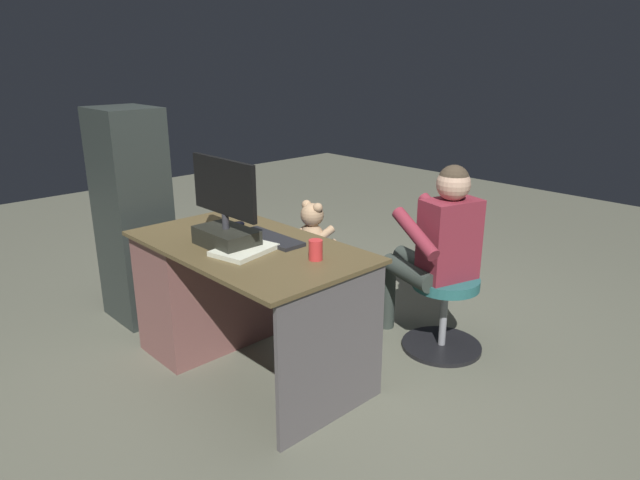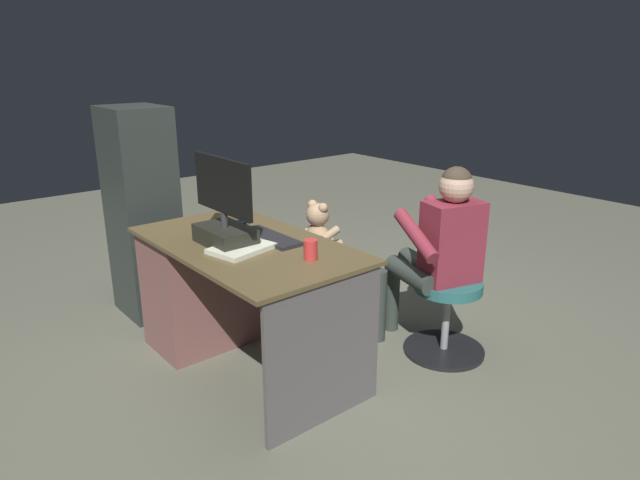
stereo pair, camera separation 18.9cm
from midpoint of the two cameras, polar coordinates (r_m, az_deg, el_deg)
ground_plane at (r=3.52m, az=0.62°, el=-10.37°), size 10.00×10.00×0.00m
desk at (r=3.39m, az=-8.87°, el=-4.43°), size 1.33×0.76×0.74m
monitor at (r=2.93m, az=-7.84°, el=2.28°), size 0.51×0.21×0.46m
keyboard at (r=3.03m, az=-3.34°, el=0.27°), size 0.42×0.14×0.02m
computer_mouse at (r=3.27m, az=-6.51°, el=1.68°), size 0.06×0.10×0.04m
cup at (r=2.71m, az=1.03°, el=-1.02°), size 0.07×0.07×0.10m
tv_remote at (r=3.20m, az=-7.45°, el=1.09°), size 0.10×0.16×0.02m
notebook_binder at (r=2.86m, az=-6.08°, el=-0.86°), size 0.28×0.34×0.02m
office_chair_teddy at (r=3.78m, az=1.21°, el=-3.91°), size 0.51×0.51×0.46m
teddy_bear at (r=3.67m, az=1.37°, el=1.21°), size 0.23×0.23×0.33m
visitor_chair at (r=3.41m, az=14.24°, el=-7.01°), size 0.48×0.48×0.46m
person at (r=3.29m, az=13.24°, el=-0.43°), size 0.60×0.55×1.12m
equipment_rack at (r=3.86m, az=-16.19°, el=2.58°), size 0.44×0.36×1.38m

